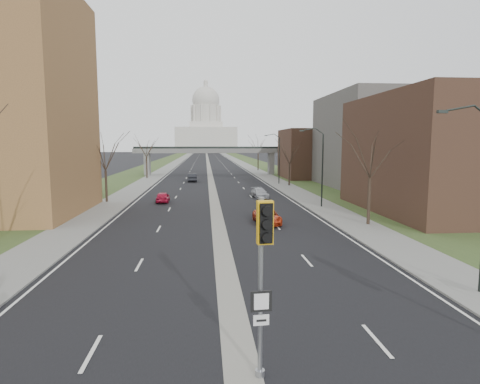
{
  "coord_description": "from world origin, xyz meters",
  "views": [
    {
      "loc": [
        -1.09,
        -11.2,
        7.06
      ],
      "look_at": [
        0.94,
        12.13,
        4.24
      ],
      "focal_mm": 30.0,
      "sensor_mm": 36.0,
      "label": 1
    }
  ],
  "objects": [
    {
      "name": "ground",
      "position": [
        0.0,
        0.0,
        0.0
      ],
      "size": [
        700.0,
        700.0,
        0.0
      ],
      "primitive_type": "plane",
      "color": "black",
      "rests_on": "ground"
    },
    {
      "name": "road_surface",
      "position": [
        0.0,
        150.0,
        0.01
      ],
      "size": [
        20.0,
        600.0,
        0.01
      ],
      "primitive_type": "cube",
      "color": "black",
      "rests_on": "ground"
    },
    {
      "name": "median_strip",
      "position": [
        0.0,
        150.0,
        0.0
      ],
      "size": [
        1.2,
        600.0,
        0.02
      ],
      "primitive_type": "cube",
      "color": "gray",
      "rests_on": "ground"
    },
    {
      "name": "sidewalk_right",
      "position": [
        12.0,
        150.0,
        0.06
      ],
      "size": [
        4.0,
        600.0,
        0.12
      ],
      "primitive_type": "cube",
      "color": "gray",
      "rests_on": "ground"
    },
    {
      "name": "sidewalk_left",
      "position": [
        -12.0,
        150.0,
        0.06
      ],
      "size": [
        4.0,
        600.0,
        0.12
      ],
      "primitive_type": "cube",
      "color": "gray",
      "rests_on": "ground"
    },
    {
      "name": "grass_verge_right",
      "position": [
        18.0,
        150.0,
        0.05
      ],
      "size": [
        8.0,
        600.0,
        0.1
      ],
      "primitive_type": "cube",
      "color": "#29421E",
      "rests_on": "ground"
    },
    {
      "name": "grass_verge_left",
      "position": [
        -18.0,
        150.0,
        0.05
      ],
      "size": [
        8.0,
        600.0,
        0.1
      ],
      "primitive_type": "cube",
      "color": "#29421E",
      "rests_on": "ground"
    },
    {
      "name": "commercial_block_near",
      "position": [
        24.0,
        28.0,
        6.0
      ],
      "size": [
        16.0,
        20.0,
        12.0
      ],
      "primitive_type": "cube",
      "color": "#452D20",
      "rests_on": "ground"
    },
    {
      "name": "commercial_block_mid",
      "position": [
        28.0,
        52.0,
        7.5
      ],
      "size": [
        18.0,
        22.0,
        15.0
      ],
      "primitive_type": "cube",
      "color": "#615E59",
      "rests_on": "ground"
    },
    {
      "name": "commercial_block_far",
      "position": [
        22.0,
        70.0,
        5.0
      ],
      "size": [
        14.0,
        14.0,
        10.0
      ],
      "primitive_type": "cube",
      "color": "#452D20",
      "rests_on": "ground"
    },
    {
      "name": "pedestrian_bridge",
      "position": [
        0.0,
        80.0,
        4.84
      ],
      "size": [
        34.0,
        3.0,
        6.45
      ],
      "color": "slate",
      "rests_on": "ground"
    },
    {
      "name": "capitol",
      "position": [
        0.0,
        320.0,
        18.6
      ],
      "size": [
        48.0,
        42.0,
        55.75
      ],
      "color": "beige",
      "rests_on": "ground"
    },
    {
      "name": "streetlight_near",
      "position": [
        10.99,
        6.0,
        6.95
      ],
      "size": [
        2.61,
        0.2,
        8.7
      ],
      "color": "black",
      "rests_on": "sidewalk_right"
    },
    {
      "name": "streetlight_mid",
      "position": [
        10.99,
        32.0,
        6.95
      ],
      "size": [
        2.61,
        0.2,
        8.7
      ],
      "color": "black",
      "rests_on": "sidewalk_right"
    },
    {
      "name": "streetlight_far",
      "position": [
        10.99,
        58.0,
        6.95
      ],
      "size": [
        2.61,
        0.2,
        8.7
      ],
      "color": "black",
      "rests_on": "sidewalk_right"
    },
    {
      "name": "tree_left_b",
      "position": [
        -13.0,
        38.0,
        6.23
      ],
      "size": [
        6.75,
        6.75,
        8.81
      ],
      "color": "#382B21",
      "rests_on": "sidewalk_left"
    },
    {
      "name": "tree_left_c",
      "position": [
        -13.0,
        72.0,
        7.04
      ],
      "size": [
        7.65,
        7.65,
        9.99
      ],
      "color": "#382B21",
      "rests_on": "sidewalk_left"
    },
    {
      "name": "tree_right_a",
      "position": [
        13.0,
        22.0,
        6.64
      ],
      "size": [
        7.2,
        7.2,
        9.4
      ],
      "color": "#382B21",
      "rests_on": "sidewalk_right"
    },
    {
      "name": "tree_right_b",
      "position": [
        13.0,
        55.0,
        5.82
      ],
      "size": [
        6.3,
        6.3,
        8.22
      ],
      "color": "#382B21",
      "rests_on": "sidewalk_right"
    },
    {
      "name": "tree_right_c",
      "position": [
        13.0,
        95.0,
        7.04
      ],
      "size": [
        7.65,
        7.65,
        9.99
      ],
      "color": "#382B21",
      "rests_on": "sidewalk_right"
    },
    {
      "name": "signal_pole_median",
      "position": [
        0.54,
        -0.13,
        3.85
      ],
      "size": [
        0.64,
        0.91,
        5.52
      ],
      "rotation": [
        0.0,
        0.0,
        0.08
      ],
      "color": "gray",
      "rests_on": "ground"
    },
    {
      "name": "car_left_near",
      "position": [
        -6.26,
        37.59,
        0.64
      ],
      "size": [
        1.6,
        3.81,
        1.29
      ],
      "primitive_type": "imported",
      "rotation": [
        0.0,
        0.0,
        3.16
      ],
      "color": "#B41434",
      "rests_on": "ground"
    },
    {
      "name": "car_left_far",
      "position": [
        -3.56,
        64.38,
        0.75
      ],
      "size": [
        1.92,
        4.67,
        1.51
      ],
      "primitive_type": "imported",
      "rotation": [
        0.0,
        0.0,
        3.21
      ],
      "color": "black",
      "rests_on": "ground"
    },
    {
      "name": "car_right_near",
      "position": [
        4.34,
        23.55,
        0.64
      ],
      "size": [
        2.17,
        4.63,
        1.28
      ],
      "primitive_type": "imported",
      "rotation": [
        0.0,
        0.0,
        0.01
      ],
      "color": "#BB3314",
      "rests_on": "ground"
    },
    {
      "name": "car_right_mid",
      "position": [
        6.04,
        40.74,
        0.62
      ],
      "size": [
        2.18,
        4.43,
        1.24
      ],
      "primitive_type": "imported",
      "rotation": [
        0.0,
        0.0,
        0.11
      ],
      "color": "#999BA0",
      "rests_on": "ground"
    }
  ]
}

